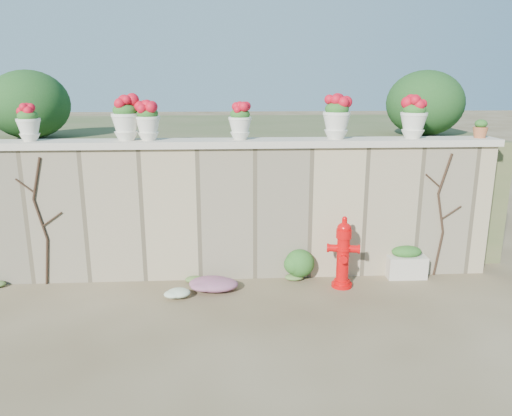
{
  "coord_description": "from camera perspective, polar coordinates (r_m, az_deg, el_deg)",
  "views": [
    {
      "loc": [
        0.0,
        -5.48,
        2.98
      ],
      "look_at": [
        0.41,
        1.4,
        1.17
      ],
      "focal_mm": 35.0,
      "sensor_mm": 36.0,
      "label": 1
    }
  ],
  "objects": [
    {
      "name": "ground",
      "position": [
        6.24,
        -3.12,
        -13.83
      ],
      "size": [
        80.0,
        80.0,
        0.0
      ],
      "primitive_type": "plane",
      "color": "brown",
      "rests_on": "ground"
    },
    {
      "name": "stone_wall",
      "position": [
        7.55,
        -3.32,
        -0.51
      ],
      "size": [
        8.0,
        0.4,
        2.0
      ],
      "primitive_type": "cube",
      "color": "tan",
      "rests_on": "ground"
    },
    {
      "name": "wall_cap",
      "position": [
        7.34,
        -3.44,
        7.42
      ],
      "size": [
        8.1,
        0.52,
        0.1
      ],
      "primitive_type": "cube",
      "color": "beige",
      "rests_on": "stone_wall"
    },
    {
      "name": "raised_fill",
      "position": [
        10.67,
        -3.39,
        4.0
      ],
      "size": [
        9.0,
        6.0,
        2.0
      ],
      "primitive_type": "cube",
      "color": "#384C23",
      "rests_on": "ground"
    },
    {
      "name": "back_shrub_left",
      "position": [
        9.08,
        -24.54,
        10.71
      ],
      "size": [
        1.3,
        1.3,
        1.1
      ],
      "primitive_type": "ellipsoid",
      "color": "#143814",
      "rests_on": "raised_fill"
    },
    {
      "name": "back_shrub_right",
      "position": [
        9.15,
        18.75,
        11.27
      ],
      "size": [
        1.3,
        1.3,
        1.1
      ],
      "primitive_type": "ellipsoid",
      "color": "#143814",
      "rests_on": "raised_fill"
    },
    {
      "name": "vine_left",
      "position": [
        7.81,
        -23.33,
        -1.27
      ],
      "size": [
        0.6,
        0.04,
        1.91
      ],
      "color": "black",
      "rests_on": "ground"
    },
    {
      "name": "vine_right",
      "position": [
        8.02,
        20.42,
        -0.59
      ],
      "size": [
        0.6,
        0.04,
        1.91
      ],
      "color": "black",
      "rests_on": "ground"
    },
    {
      "name": "fire_hydrant",
      "position": [
        7.33,
        9.93,
        -4.99
      ],
      "size": [
        0.46,
        0.33,
        1.06
      ],
      "rotation": [
        0.0,
        0.0,
        -0.2
      ],
      "color": "red",
      "rests_on": "ground"
    },
    {
      "name": "planter_box",
      "position": [
        8.03,
        16.73,
        -5.98
      ],
      "size": [
        0.59,
        0.35,
        0.49
      ],
      "rotation": [
        0.0,
        0.0,
        -0.01
      ],
      "color": "beige",
      "rests_on": "ground"
    },
    {
      "name": "green_shrub",
      "position": [
        7.52,
        4.53,
        -6.19
      ],
      "size": [
        0.64,
        0.57,
        0.6
      ],
      "primitive_type": "ellipsoid",
      "color": "#1E5119",
      "rests_on": "ground"
    },
    {
      "name": "magenta_clump",
      "position": [
        7.28,
        -5.1,
        -8.56
      ],
      "size": [
        0.83,
        0.56,
        0.22
      ],
      "primitive_type": "ellipsoid",
      "color": "#B72492",
      "rests_on": "ground"
    },
    {
      "name": "white_flowers",
      "position": [
        7.09,
        -9.67,
        -9.52
      ],
      "size": [
        0.52,
        0.41,
        0.19
      ],
      "primitive_type": "ellipsoid",
      "color": "white",
      "rests_on": "ground"
    },
    {
      "name": "urn_pot_0",
      "position": [
        7.82,
        -24.56,
        8.82
      ],
      "size": [
        0.33,
        0.33,
        0.51
      ],
      "color": "beige",
      "rests_on": "wall_cap"
    },
    {
      "name": "urn_pot_1",
      "position": [
        7.44,
        -14.7,
        9.82
      ],
      "size": [
        0.39,
        0.39,
        0.62
      ],
      "color": "beige",
      "rests_on": "wall_cap"
    },
    {
      "name": "urn_pot_2",
      "position": [
        7.39,
        -12.26,
        9.68
      ],
      "size": [
        0.35,
        0.35,
        0.55
      ],
      "color": "beige",
      "rests_on": "wall_cap"
    },
    {
      "name": "urn_pot_3",
      "position": [
        7.31,
        -1.84,
        9.84
      ],
      "size": [
        0.33,
        0.33,
        0.52
      ],
      "color": "beige",
      "rests_on": "wall_cap"
    },
    {
      "name": "urn_pot_4",
      "position": [
        7.48,
        9.19,
        10.19
      ],
      "size": [
        0.4,
        0.4,
        0.63
      ],
      "color": "beige",
      "rests_on": "wall_cap"
    },
    {
      "name": "urn_pot_5",
      "position": [
        7.81,
        17.58,
        9.81
      ],
      "size": [
        0.39,
        0.39,
        0.61
      ],
      "color": "beige",
      "rests_on": "wall_cap"
    },
    {
      "name": "terracotta_pot",
      "position": [
        8.25,
        24.26,
        8.17
      ],
      "size": [
        0.22,
        0.22,
        0.26
      ],
      "color": "#A55832",
      "rests_on": "wall_cap"
    }
  ]
}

